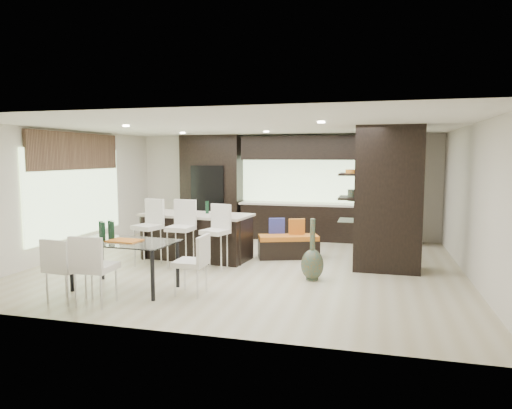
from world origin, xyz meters
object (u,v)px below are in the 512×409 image
(chair_near, at_px, (96,272))
(chair_far, at_px, (66,272))
(floor_vase, at_px, (312,249))
(chair_end, at_px, (191,267))
(dining_table, at_px, (125,265))
(stool_mid, at_px, (181,241))
(stool_right, at_px, (215,244))
(bench, at_px, (288,247))
(kitchen_island, at_px, (197,236))
(stool_left, at_px, (148,239))

(chair_near, xyz_separation_m, chair_far, (-0.51, 0.02, -0.03))
(floor_vase, relative_size, chair_near, 1.13)
(chair_end, bearing_deg, dining_table, 90.53)
(stool_mid, distance_m, dining_table, 1.60)
(stool_right, height_order, bench, stool_right)
(bench, bearing_deg, kitchen_island, 176.33)
(kitchen_island, distance_m, stool_right, 1.07)
(chair_near, bearing_deg, dining_table, 88.34)
(floor_vase, distance_m, chair_far, 3.95)
(stool_right, relative_size, dining_table, 0.61)
(bench, height_order, dining_table, dining_table)
(chair_near, xyz_separation_m, chair_end, (1.13, 0.80, -0.04))
(bench, bearing_deg, floor_vase, -85.37)
(stool_left, distance_m, bench, 2.90)
(kitchen_island, height_order, stool_left, stool_left)
(bench, xyz_separation_m, chair_near, (-2.12, -3.71, 0.23))
(dining_table, distance_m, chair_near, 0.80)
(stool_right, bearing_deg, chair_far, -106.25)
(dining_table, bearing_deg, stool_mid, 84.52)
(kitchen_island, height_order, dining_table, kitchen_island)
(bench, bearing_deg, chair_far, -145.01)
(chair_far, bearing_deg, floor_vase, 37.34)
(kitchen_island, height_order, bench, kitchen_island)
(kitchen_island, height_order, stool_right, stool_right)
(kitchen_island, distance_m, chair_far, 3.26)
(dining_table, xyz_separation_m, chair_far, (-0.51, -0.78, 0.05))
(stool_mid, distance_m, chair_end, 1.79)
(floor_vase, height_order, dining_table, floor_vase)
(stool_right, distance_m, dining_table, 1.86)
(stool_left, xyz_separation_m, stool_mid, (0.70, -0.00, 0.00))
(stool_left, xyz_separation_m, chair_near, (0.43, -2.37, -0.05))
(kitchen_island, relative_size, dining_table, 1.39)
(stool_left, distance_m, chair_far, 2.35)
(stool_left, xyz_separation_m, chair_end, (1.56, -1.57, -0.09))
(kitchen_island, height_order, chair_far, kitchen_island)
(floor_vase, bearing_deg, stool_mid, 174.41)
(stool_left, relative_size, chair_near, 1.10)
(kitchen_island, bearing_deg, chair_far, -97.32)
(stool_mid, relative_size, chair_near, 1.10)
(kitchen_island, xyz_separation_m, chair_end, (0.86, -2.39, -0.04))
(stool_mid, relative_size, stool_right, 1.05)
(stool_right, xyz_separation_m, bench, (1.16, 1.34, -0.26))
(chair_far, distance_m, chair_end, 1.82)
(dining_table, distance_m, chair_far, 0.93)
(stool_mid, bearing_deg, chair_near, -93.45)
(kitchen_island, distance_m, stool_mid, 0.82)
(stool_right, bearing_deg, stool_mid, -163.20)
(stool_mid, distance_m, bench, 2.31)
(kitchen_island, relative_size, chair_far, 2.58)
(stool_left, distance_m, stool_mid, 0.70)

